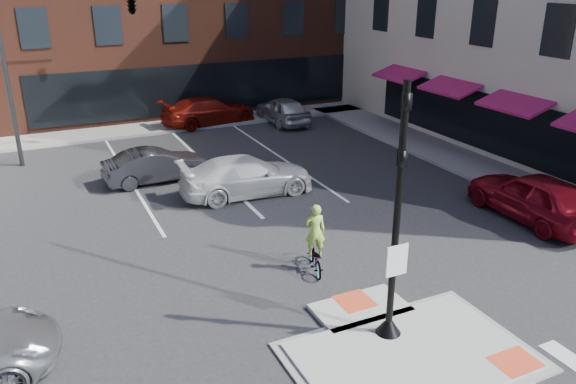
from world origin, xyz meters
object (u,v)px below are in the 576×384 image
bg_car_silver (283,110)px  cyclist (315,249)px  bg_car_dark (156,165)px  bg_car_red (209,111)px  white_pickup (247,176)px  red_sedan (535,196)px

bg_car_silver → cyclist: 17.22m
bg_car_dark → bg_car_silver: (8.80, 6.58, 0.07)m
bg_car_dark → bg_car_red: bearing=-34.4°
white_pickup → cyclist: bearing=178.4°
white_pickup → bg_car_silver: 11.24m
white_pickup → bg_car_silver: size_ratio=1.17×
bg_car_silver → bg_car_red: 4.20m
white_pickup → bg_car_dark: (-2.87, 2.96, -0.07)m
white_pickup → bg_car_dark: size_ratio=1.24×
bg_car_silver → bg_car_dark: bearing=36.1°
bg_car_silver → bg_car_red: size_ratio=0.83×
bg_car_dark → red_sedan: bearing=-134.0°
red_sedan → bg_car_red: red_sedan is taller
red_sedan → bg_car_dark: (-11.00, 9.46, -0.16)m
white_pickup → bg_car_dark: white_pickup is taller
bg_car_dark → cyclist: 9.72m
bg_car_silver → cyclist: (-6.38, -15.99, -0.07)m
bg_car_dark → bg_car_silver: bg_car_silver is taller
bg_car_dark → bg_car_red: size_ratio=0.78×
red_sedan → bg_car_dark: size_ratio=1.20×
red_sedan → bg_car_silver: bearing=-80.9°
red_sedan → cyclist: (-8.58, 0.05, -0.16)m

